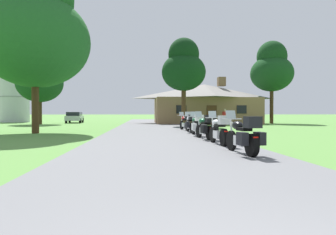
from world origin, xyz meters
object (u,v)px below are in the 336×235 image
object	(u,v)px
motorcycle_white_second_in_row	(219,130)
bystander_red_shirt_near_lodge	(225,116)
tree_right_of_lodge	(272,69)
tree_left_far	(40,77)
motorcycle_green_third_in_row	(206,127)
parked_silver_suv_far_left	(75,117)
motorcycle_black_nearest_to_camera	(244,136)
motorcycle_white_fifth_in_row	(190,124)
motorcycle_red_farthest_in_row	(185,122)
metal_silo_distant	(15,94)
motorcycle_green_fourth_in_row	(197,125)
tree_left_near	(35,28)
tree_by_lodge_front	(184,67)

from	to	relation	value
motorcycle_white_second_in_row	bystander_red_shirt_near_lodge	bearing A→B (deg)	70.89
tree_right_of_lodge	tree_left_far	bearing A→B (deg)	-178.66
motorcycle_white_second_in_row	bystander_red_shirt_near_lodge	xyz separation A→B (m)	(5.36, 18.77, 0.33)
motorcycle_green_third_in_row	parked_silver_suv_far_left	world-z (taller)	parked_silver_suv_far_left
motorcycle_black_nearest_to_camera	motorcycle_white_fifth_in_row	world-z (taller)	same
motorcycle_white_second_in_row	tree_right_of_lodge	size ratio (longest dim) A/B	0.21
motorcycle_white_second_in_row	motorcycle_white_fifth_in_row	size ratio (longest dim) A/B	1.00
motorcycle_red_farthest_in_row	metal_silo_distant	xyz separation A→B (m)	(-21.05, 22.92, 3.39)
motorcycle_green_fourth_in_row	tree_right_of_lodge	bearing A→B (deg)	54.38
motorcycle_white_fifth_in_row	parked_silver_suv_far_left	world-z (taller)	parked_silver_suv_far_left
motorcycle_green_fourth_in_row	tree_left_far	world-z (taller)	tree_left_far
tree_right_of_lodge	motorcycle_black_nearest_to_camera	bearing A→B (deg)	-115.01
bystander_red_shirt_near_lodge	tree_left_far	bearing A→B (deg)	-0.60
motorcycle_green_third_in_row	tree_left_near	distance (m)	12.77
motorcycle_white_second_in_row	tree_by_lodge_front	distance (m)	17.97
motorcycle_white_second_in_row	tree_left_far	xyz separation A→B (m)	(-14.66, 23.88, 4.69)
motorcycle_green_third_in_row	motorcycle_green_fourth_in_row	world-z (taller)	same
motorcycle_white_fifth_in_row	bystander_red_shirt_near_lodge	xyz separation A→B (m)	(5.34, 11.46, 0.34)
motorcycle_black_nearest_to_camera	motorcycle_white_fifth_in_row	distance (m)	10.03
tree_by_lodge_front	tree_left_far	world-z (taller)	tree_left_far
motorcycle_green_third_in_row	motorcycle_white_fifth_in_row	xyz separation A→B (m)	(0.05, 4.96, 0.00)
motorcycle_green_third_in_row	motorcycle_white_fifth_in_row	distance (m)	4.96
motorcycle_green_fourth_in_row	tree_by_lodge_front	xyz separation A→B (m)	(0.94, 12.59, 5.05)
tree_left_near	motorcycle_green_fourth_in_row	bearing A→B (deg)	-20.27
motorcycle_black_nearest_to_camera	tree_left_far	xyz separation A→B (m)	(-14.71, 26.59, 4.70)
motorcycle_green_third_in_row	tree_right_of_lodge	world-z (taller)	tree_right_of_lodge
motorcycle_black_nearest_to_camera	tree_right_of_lodge	bearing A→B (deg)	58.85
metal_silo_distant	tree_by_lodge_front	bearing A→B (deg)	-35.06
motorcycle_green_fourth_in_row	motorcycle_black_nearest_to_camera	bearing A→B (deg)	-92.14
motorcycle_white_fifth_in_row	metal_silo_distant	size ratio (longest dim) A/B	0.26
motorcycle_black_nearest_to_camera	tree_left_near	size ratio (longest dim) A/B	0.19
motorcycle_green_third_in_row	motorcycle_black_nearest_to_camera	bearing A→B (deg)	-98.00
motorcycle_green_fourth_in_row	motorcycle_white_second_in_row	bearing A→B (deg)	-92.43
motorcycle_white_fifth_in_row	motorcycle_red_farthest_in_row	size ratio (longest dim) A/B	1.00
motorcycle_green_fourth_in_row	tree_left_far	bearing A→B (deg)	124.38
tree_left_far	bystander_red_shirt_near_lodge	bearing A→B (deg)	-14.32
motorcycle_green_third_in_row	metal_silo_distant	distance (m)	37.01
bystander_red_shirt_near_lodge	tree_left_near	xyz separation A→B (m)	(-15.04, -10.57, 5.64)
tree_left_near	tree_left_far	bearing A→B (deg)	107.62
bystander_red_shirt_near_lodge	tree_left_near	distance (m)	19.23
motorcycle_green_third_in_row	motorcycle_white_second_in_row	bearing A→B (deg)	-98.28
motorcycle_red_farthest_in_row	tree_right_of_lodge	size ratio (longest dim) A/B	0.21
motorcycle_green_third_in_row	tree_left_far	size ratio (longest dim) A/B	0.24
bystander_red_shirt_near_lodge	motorcycle_red_farthest_in_row	bearing A→B (deg)	73.18
tree_right_of_lodge	tree_left_near	distance (m)	27.75
tree_left_near	metal_silo_distant	distance (m)	27.07
motorcycle_white_fifth_in_row	metal_silo_distant	distance (m)	33.10
motorcycle_green_fourth_in_row	bystander_red_shirt_near_lodge	bearing A→B (deg)	66.25
motorcycle_green_third_in_row	tree_by_lodge_front	xyz separation A→B (m)	(0.94, 14.88, 5.05)
tree_left_near	tree_left_far	distance (m)	16.50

